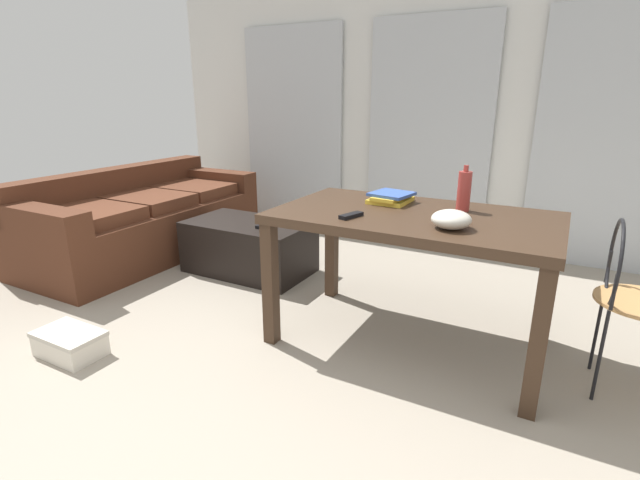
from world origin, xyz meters
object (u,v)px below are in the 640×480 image
(book_stack, at_px, (391,198))
(craft_table, at_px, (413,231))
(wire_chair, at_px, (629,288))
(tv_remote_on_table, at_px, (351,216))
(tv_remote_primary, at_px, (264,225))
(coffee_table, at_px, (249,247))
(shoebox, at_px, (70,343))
(bowl, at_px, (451,219))
(couch, at_px, (143,220))
(bottle_near, at_px, (464,191))

(book_stack, bearing_deg, craft_table, -43.29)
(wire_chair, distance_m, tv_remote_on_table, 1.29)
(tv_remote_primary, bearing_deg, coffee_table, 166.03)
(tv_remote_primary, distance_m, shoebox, 1.49)
(bowl, height_order, tv_remote_primary, bowl)
(bowl, relative_size, book_stack, 0.68)
(bowl, height_order, shoebox, bowl)
(craft_table, height_order, wire_chair, wire_chair)
(book_stack, distance_m, shoebox, 1.93)
(couch, relative_size, craft_table, 1.42)
(bottle_near, bearing_deg, shoebox, -145.79)
(book_stack, bearing_deg, coffee_table, 167.49)
(book_stack, bearing_deg, wire_chair, -7.36)
(coffee_table, bearing_deg, tv_remote_on_table, -30.36)
(shoebox, bearing_deg, book_stack, 41.78)
(couch, bearing_deg, craft_table, -8.91)
(couch, relative_size, book_stack, 7.58)
(coffee_table, height_order, bowl, bowl)
(wire_chair, distance_m, book_stack, 1.23)
(coffee_table, xyz_separation_m, bottle_near, (1.65, -0.29, 0.65))
(shoebox, bearing_deg, craft_table, 33.23)
(craft_table, height_order, book_stack, book_stack)
(craft_table, height_order, shoebox, craft_table)
(bowl, bearing_deg, craft_table, 139.79)
(bottle_near, bearing_deg, couch, 175.43)
(book_stack, distance_m, tv_remote_primary, 1.14)
(tv_remote_on_table, bearing_deg, bottle_near, 57.62)
(coffee_table, relative_size, craft_table, 0.66)
(coffee_table, bearing_deg, craft_table, -17.81)
(craft_table, distance_m, bowl, 0.34)
(coffee_table, relative_size, wire_chair, 1.16)
(couch, bearing_deg, wire_chair, -5.88)
(couch, bearing_deg, book_stack, -5.13)
(book_stack, height_order, tv_remote_on_table, book_stack)
(craft_table, relative_size, bottle_near, 5.93)
(couch, xyz_separation_m, book_stack, (2.34, -0.21, 0.48))
(book_stack, relative_size, tv_remote_primary, 1.77)
(bottle_near, relative_size, book_stack, 0.90)
(craft_table, height_order, bowl, bowl)
(bottle_near, height_order, shoebox, bottle_near)
(tv_remote_primary, height_order, shoebox, tv_remote_primary)
(bottle_near, height_order, tv_remote_on_table, bottle_near)
(coffee_table, distance_m, bowl, 1.90)
(wire_chair, relative_size, tv_remote_on_table, 5.75)
(coffee_table, distance_m, tv_remote_on_table, 1.49)
(book_stack, xyz_separation_m, tv_remote_primary, (-1.06, 0.23, -0.36))
(coffee_table, height_order, wire_chair, wire_chair)
(coffee_table, bearing_deg, book_stack, -12.51)
(wire_chair, relative_size, shoebox, 2.27)
(couch, xyz_separation_m, coffee_table, (1.09, 0.07, -0.10))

